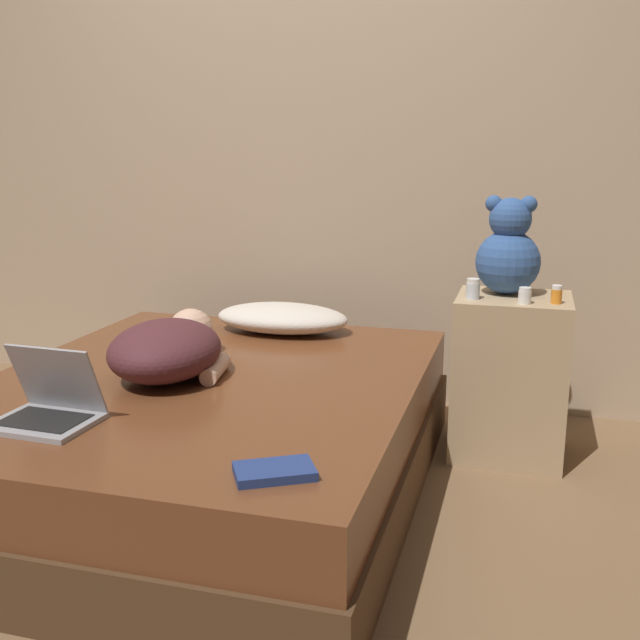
{
  "coord_description": "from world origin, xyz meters",
  "views": [
    {
      "loc": [
        1.08,
        -2.31,
        1.23
      ],
      "look_at": [
        0.36,
        0.23,
        0.61
      ],
      "focal_mm": 42.0,
      "sensor_mm": 36.0,
      "label": 1
    }
  ],
  "objects_px": {
    "bottle_clear": "(473,289)",
    "book": "(274,471)",
    "bottle_orange": "(557,295)",
    "teddy_bear": "(508,252)",
    "pillow": "(282,318)",
    "person_lying": "(170,348)",
    "laptop": "(49,406)",
    "bottle_white": "(525,296)"
  },
  "relations": [
    {
      "from": "pillow",
      "to": "bottle_white",
      "type": "relative_size",
      "value": 9.64
    },
    {
      "from": "person_lying",
      "to": "teddy_bear",
      "type": "bearing_deg",
      "value": 21.59
    },
    {
      "from": "bottle_clear",
      "to": "book",
      "type": "bearing_deg",
      "value": -106.79
    },
    {
      "from": "person_lying",
      "to": "teddy_bear",
      "type": "distance_m",
      "value": 1.35
    },
    {
      "from": "bottle_orange",
      "to": "book",
      "type": "distance_m",
      "value": 1.43
    },
    {
      "from": "pillow",
      "to": "bottle_white",
      "type": "bearing_deg",
      "value": -10.81
    },
    {
      "from": "teddy_bear",
      "to": "book",
      "type": "distance_m",
      "value": 1.51
    },
    {
      "from": "laptop",
      "to": "book",
      "type": "distance_m",
      "value": 0.78
    },
    {
      "from": "teddy_bear",
      "to": "bottle_orange",
      "type": "bearing_deg",
      "value": -37.58
    },
    {
      "from": "person_lying",
      "to": "bottle_white",
      "type": "height_order",
      "value": "bottle_white"
    },
    {
      "from": "person_lying",
      "to": "bottle_white",
      "type": "bearing_deg",
      "value": 13.3
    },
    {
      "from": "laptop",
      "to": "book",
      "type": "bearing_deg",
      "value": -10.13
    },
    {
      "from": "pillow",
      "to": "bottle_clear",
      "type": "xyz_separation_m",
      "value": [
        0.83,
        -0.16,
        0.2
      ]
    },
    {
      "from": "teddy_bear",
      "to": "bottle_orange",
      "type": "relative_size",
      "value": 5.57
    },
    {
      "from": "person_lying",
      "to": "bottle_clear",
      "type": "bearing_deg",
      "value": 18.74
    },
    {
      "from": "pillow",
      "to": "book",
      "type": "xyz_separation_m",
      "value": [
        0.45,
        -1.4,
        -0.05
      ]
    },
    {
      "from": "laptop",
      "to": "bottle_orange",
      "type": "relative_size",
      "value": 4.29
    },
    {
      "from": "bottle_orange",
      "to": "book",
      "type": "relative_size",
      "value": 0.3
    },
    {
      "from": "person_lying",
      "to": "book",
      "type": "bearing_deg",
      "value": -57.12
    },
    {
      "from": "laptop",
      "to": "teddy_bear",
      "type": "distance_m",
      "value": 1.78
    },
    {
      "from": "person_lying",
      "to": "bottle_clear",
      "type": "xyz_separation_m",
      "value": [
        1.01,
        0.54,
        0.16
      ]
    },
    {
      "from": "laptop",
      "to": "bottle_orange",
      "type": "bearing_deg",
      "value": 38.71
    },
    {
      "from": "pillow",
      "to": "person_lying",
      "type": "height_order",
      "value": "person_lying"
    },
    {
      "from": "person_lying",
      "to": "bottle_white",
      "type": "xyz_separation_m",
      "value": [
        1.2,
        0.51,
        0.16
      ]
    },
    {
      "from": "pillow",
      "to": "teddy_bear",
      "type": "distance_m",
      "value": 1.0
    },
    {
      "from": "teddy_bear",
      "to": "bottle_orange",
      "type": "distance_m",
      "value": 0.27
    },
    {
      "from": "bottle_white",
      "to": "book",
      "type": "distance_m",
      "value": 1.35
    },
    {
      "from": "bottle_clear",
      "to": "bottle_orange",
      "type": "bearing_deg",
      "value": -0.86
    },
    {
      "from": "person_lying",
      "to": "laptop",
      "type": "bearing_deg",
      "value": -113.08
    },
    {
      "from": "person_lying",
      "to": "laptop",
      "type": "distance_m",
      "value": 0.54
    },
    {
      "from": "bottle_white",
      "to": "bottle_clear",
      "type": "relative_size",
      "value": 0.78
    },
    {
      "from": "person_lying",
      "to": "book",
      "type": "xyz_separation_m",
      "value": [
        0.64,
        -0.69,
        -0.09
      ]
    },
    {
      "from": "bottle_white",
      "to": "pillow",
      "type": "bearing_deg",
      "value": 169.19
    },
    {
      "from": "bottle_clear",
      "to": "book",
      "type": "xyz_separation_m",
      "value": [
        -0.37,
        -1.24,
        -0.25
      ]
    },
    {
      "from": "teddy_bear",
      "to": "bottle_white",
      "type": "distance_m",
      "value": 0.23
    },
    {
      "from": "teddy_bear",
      "to": "pillow",
      "type": "bearing_deg",
      "value": 178.84
    },
    {
      "from": "person_lying",
      "to": "book",
      "type": "relative_size",
      "value": 2.96
    },
    {
      "from": "book",
      "to": "pillow",
      "type": "bearing_deg",
      "value": 107.93
    },
    {
      "from": "teddy_bear",
      "to": "person_lying",
      "type": "bearing_deg",
      "value": -148.81
    },
    {
      "from": "pillow",
      "to": "bottle_orange",
      "type": "xyz_separation_m",
      "value": [
        1.13,
        -0.16,
        0.2
      ]
    },
    {
      "from": "book",
      "to": "bottle_white",
      "type": "bearing_deg",
      "value": 64.75
    },
    {
      "from": "book",
      "to": "teddy_bear",
      "type": "bearing_deg",
      "value": 70.3
    }
  ]
}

